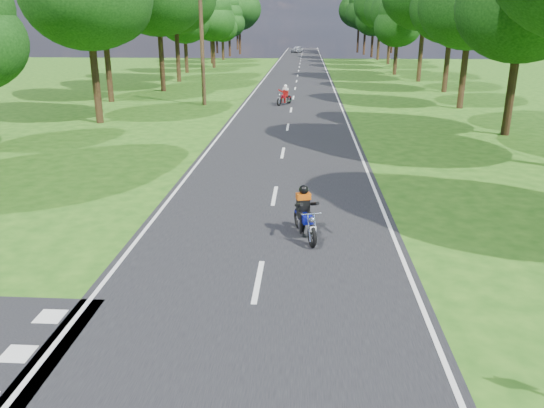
{
  "coord_description": "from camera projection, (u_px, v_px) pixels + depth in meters",
  "views": [
    {
      "loc": [
        0.95,
        -8.21,
        5.27
      ],
      "look_at": [
        0.17,
        4.0,
        1.1
      ],
      "focal_mm": 35.0,
      "sensor_mm": 36.0,
      "label": 1
    }
  ],
  "objects": [
    {
      "name": "distant_car",
      "position": [
        297.0,
        49.0,
        101.86
      ],
      "size": [
        2.51,
        3.88,
        1.23
      ],
      "primitive_type": "imported",
      "rotation": [
        0.0,
        0.0,
        -0.32
      ],
      "color": "silver",
      "rests_on": "main_road"
    },
    {
      "name": "telegraph_pole",
      "position": [
        202.0,
        43.0,
        35.01
      ],
      "size": [
        1.2,
        0.26,
        8.0
      ],
      "color": "#382616",
      "rests_on": "ground"
    },
    {
      "name": "road_markings",
      "position": [
        296.0,
        77.0,
        54.98
      ],
      "size": [
        7.4,
        140.0,
        0.01
      ],
      "color": "silver",
      "rests_on": "main_road"
    },
    {
      "name": "ground",
      "position": [
        248.0,
        333.0,
        9.51
      ],
      "size": [
        160.0,
        160.0,
        0.0
      ],
      "primitive_type": "plane",
      "color": "#204F12",
      "rests_on": "ground"
    },
    {
      "name": "main_road",
      "position": [
        298.0,
        76.0,
        56.74
      ],
      "size": [
        7.0,
        140.0,
        0.02
      ],
      "primitive_type": "cube",
      "color": "black",
      "rests_on": "ground"
    },
    {
      "name": "rider_near_blue",
      "position": [
        305.0,
        212.0,
        13.55
      ],
      "size": [
        0.96,
        1.71,
        1.36
      ],
      "primitive_type": null,
      "rotation": [
        0.0,
        0.0,
        0.27
      ],
      "color": "#0D1599",
      "rests_on": "main_road"
    },
    {
      "name": "rider_far_red",
      "position": [
        284.0,
        95.0,
        36.05
      ],
      "size": [
        1.22,
        1.69,
        1.35
      ],
      "primitive_type": null,
      "rotation": [
        0.0,
        0.0,
        -0.48
      ],
      "color": "#A80C1A",
      "rests_on": "main_road"
    }
  ]
}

